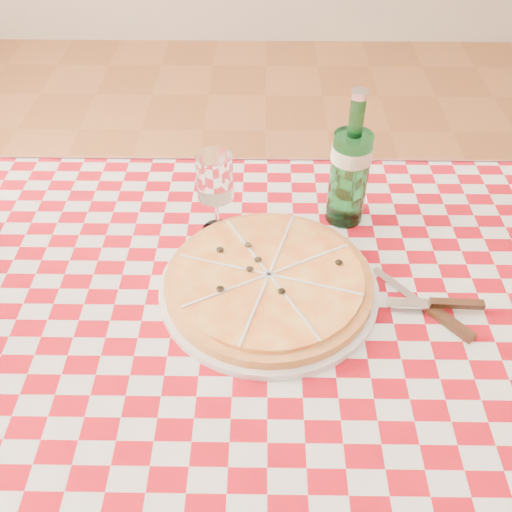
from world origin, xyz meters
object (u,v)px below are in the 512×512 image
at_px(pizza_plate, 269,281).
at_px(water_bottle, 351,160).
at_px(dining_table, 267,343).
at_px(wine_glass, 216,195).

distance_m(pizza_plate, water_bottle, 0.28).
bearing_deg(water_bottle, dining_table, -122.21).
relative_size(dining_table, pizza_plate, 3.16).
relative_size(water_bottle, wine_glass, 1.60).
distance_m(dining_table, pizza_plate, 0.13).
xyz_separation_m(water_bottle, wine_glass, (-0.25, -0.04, -0.05)).
bearing_deg(wine_glass, dining_table, -64.04).
bearing_deg(pizza_plate, water_bottle, 53.82).
height_order(dining_table, wine_glass, wine_glass).
height_order(dining_table, water_bottle, water_bottle).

